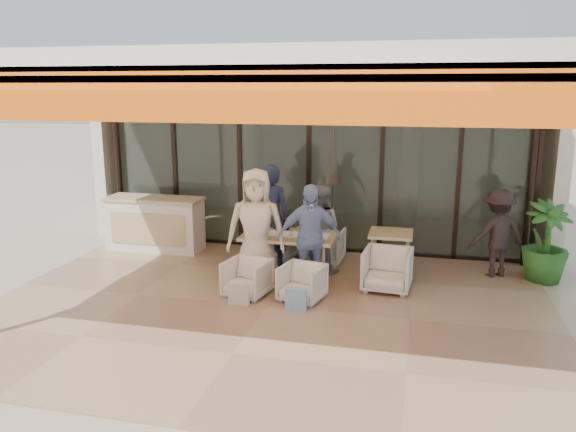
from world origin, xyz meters
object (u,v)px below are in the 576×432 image
object	(u,v)px
diner_cream	(256,228)
diner_periwinkle	(309,238)
host_counter	(155,224)
side_table	(391,238)
chair_far_left	(279,241)
standing_woman	(497,234)
side_chair	(387,268)
dining_table	(289,238)
diner_navy	(271,217)
chair_far_right	(324,244)
chair_near_left	(247,276)
diner_grey	(320,229)
potted_palm	(545,242)
chair_near_right	(302,281)

from	to	relation	value
diner_cream	diner_periwinkle	xyz separation A→B (m)	(0.84, 0.00, -0.10)
host_counter	side_table	size ratio (longest dim) A/B	2.48
chair_far_left	standing_woman	distance (m)	3.74
host_counter	diner_cream	world-z (taller)	diner_cream
side_chair	diner_periwinkle	bearing A→B (deg)	-164.62
dining_table	chair_far_left	xyz separation A→B (m)	(-0.41, 0.94, -0.35)
diner_navy	side_chair	xyz separation A→B (m)	(2.02, -0.67, -0.54)
chair_far_right	chair_near_left	bearing A→B (deg)	69.42
host_counter	diner_periwinkle	bearing A→B (deg)	-23.41
diner_periwinkle	standing_woman	world-z (taller)	diner_periwinkle
host_counter	diner_navy	bearing A→B (deg)	-12.05
chair_far_right	standing_woman	size ratio (longest dim) A/B	0.47
host_counter	chair_far_right	world-z (taller)	host_counter
host_counter	chair_far_left	size ratio (longest dim) A/B	2.72
diner_grey	side_chair	xyz separation A→B (m)	(1.18, -0.67, -0.39)
potted_palm	chair_far_right	bearing A→B (deg)	177.77
dining_table	side_chair	size ratio (longest dim) A/B	2.04
potted_palm	host_counter	bearing A→B (deg)	178.65
diner_periwinkle	potted_palm	xyz separation A→B (m)	(3.60, 1.26, -0.17)
dining_table	chair_far_left	world-z (taller)	dining_table
host_counter	potted_palm	size ratio (longest dim) A/B	1.40
host_counter	side_table	bearing A→B (deg)	-5.65
chair_far_left	side_table	distance (m)	2.09
chair_far_left	diner_cream	size ratio (longest dim) A/B	0.36
chair_near_right	diner_navy	xyz separation A→B (m)	(-0.84, 1.40, 0.61)
side_table	side_chair	distance (m)	0.80
dining_table	chair_far_left	size ratio (longest dim) A/B	2.20
diner_cream	diner_navy	bearing A→B (deg)	81.09
diner_periwinkle	side_chair	distance (m)	1.29
chair_far_left	host_counter	bearing A→B (deg)	10.13
host_counter	diner_cream	distance (m)	2.85
diner_periwinkle	side_table	xyz separation A→B (m)	(1.18, 0.98, -0.19)
chair_near_right	standing_woman	size ratio (longest dim) A/B	0.41
chair_near_right	side_table	bearing A→B (deg)	64.19
diner_cream	potted_palm	world-z (taller)	diner_cream
side_chair	potted_palm	distance (m)	2.65
diner_periwinkle	host_counter	bearing A→B (deg)	137.05
side_table	potted_palm	bearing A→B (deg)	6.59
standing_woman	side_chair	bearing A→B (deg)	8.24
chair_far_left	diner_cream	xyz separation A→B (m)	(0.00, -1.40, 0.59)
diner_navy	chair_near_left	bearing A→B (deg)	92.56
chair_near_right	diner_cream	distance (m)	1.16
chair_near_left	potted_palm	world-z (taller)	potted_palm
side_table	chair_far_right	bearing A→B (deg)	160.42
diner_periwinkle	diner_cream	bearing A→B (deg)	160.46
chair_far_left	dining_table	bearing A→B (deg)	124.20
dining_table	chair_near_left	world-z (taller)	dining_table
chair_near_left	potted_palm	bearing A→B (deg)	33.31
host_counter	diner_periwinkle	xyz separation A→B (m)	(3.28, -1.42, 0.30)
chair_far_left	chair_near_right	distance (m)	2.08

